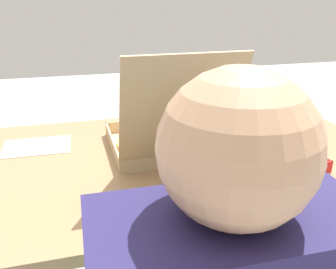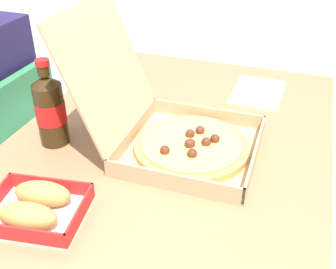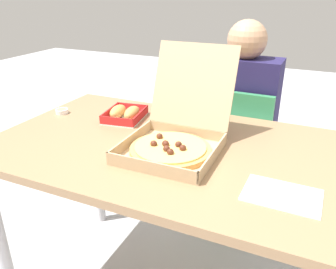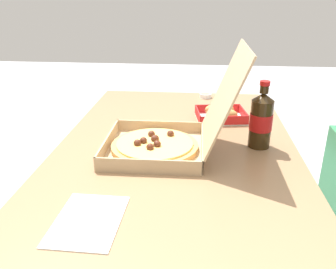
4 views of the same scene
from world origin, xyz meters
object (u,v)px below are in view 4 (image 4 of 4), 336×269
Objects in this scene: bread_side_box at (221,113)px; paper_menu at (88,220)px; dipping_sauce_cup at (206,95)px; cola_bottle at (261,120)px; pizza_box_open at (166,138)px.

paper_menu is (0.71, -0.33, -0.02)m from bread_side_box.
bread_side_box is at bearing 11.07° from dipping_sauce_cup.
dipping_sauce_cup is (-0.55, -0.17, -0.08)m from cola_bottle.
pizza_box_open is 2.07× the size of paper_menu.
bread_side_box is at bearing -155.16° from cola_bottle.
dipping_sauce_cup is (-0.62, 0.13, -0.04)m from pizza_box_open.
dipping_sauce_cup is at bearing 165.97° from paper_menu.
paper_menu is (0.46, -0.45, -0.09)m from cola_bottle.
cola_bottle is at bearing 17.60° from dipping_sauce_cup.
cola_bottle is at bearing 136.77° from paper_menu.
cola_bottle reaches higher than bread_side_box.
pizza_box_open reaches higher than paper_menu.
dipping_sauce_cup is (-1.00, 0.27, 0.01)m from paper_menu.
dipping_sauce_cup is (-0.30, -0.06, -0.01)m from bread_side_box.
pizza_box_open is at bearing 161.02° from paper_menu.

